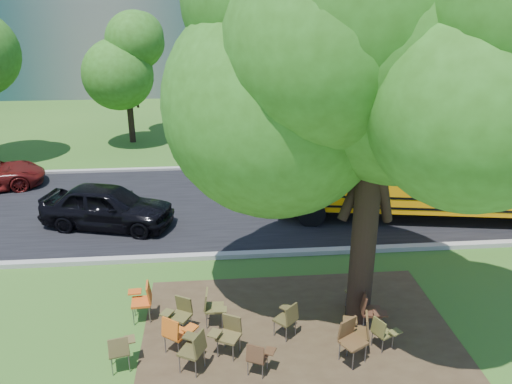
{
  "coord_description": "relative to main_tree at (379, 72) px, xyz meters",
  "views": [
    {
      "loc": [
        -0.79,
        -9.93,
        7.12
      ],
      "look_at": [
        0.44,
        3.92,
        1.67
      ],
      "focal_mm": 35.0,
      "sensor_mm": 36.0,
      "label": 1
    }
  ],
  "objects": [
    {
      "name": "asphalt_road",
      "position": [
        -2.48,
        7.26,
        -5.72
      ],
      "size": [
        80.0,
        8.0,
        0.04
      ],
      "primitive_type": "cube",
      "color": "black",
      "rests_on": "ground"
    },
    {
      "name": "ground",
      "position": [
        -2.48,
        0.26,
        -5.74
      ],
      "size": [
        160.0,
        160.0,
        0.0
      ],
      "primitive_type": "plane",
      "color": "#285019",
      "rests_on": "ground"
    },
    {
      "name": "chair_7",
      "position": [
        0.2,
        -1.14,
        -5.26
      ],
      "size": [
        0.63,
        0.53,
        0.78
      ],
      "rotation": [
        0.0,
        0.0,
        -1.1
      ],
      "color": "brown",
      "rests_on": "ground"
    },
    {
      "name": "chair_2",
      "position": [
        -3.77,
        -1.44,
        -5.16
      ],
      "size": [
        0.61,
        0.78,
        0.94
      ],
      "rotation": [
        0.0,
        0.0,
        1.09
      ],
      "color": "#443D1D",
      "rests_on": "ground"
    },
    {
      "name": "chair_10",
      "position": [
        -3.42,
        0.03,
        -5.18
      ],
      "size": [
        0.53,
        0.61,
        0.91
      ],
      "rotation": [
        0.0,
        0.0,
        -1.63
      ],
      "color": "brown",
      "rests_on": "ground"
    },
    {
      "name": "chair_6",
      "position": [
        -0.3,
        -1.16,
        -5.16
      ],
      "size": [
        0.56,
        0.72,
        0.95
      ],
      "rotation": [
        0.0,
        0.0,
        1.32
      ],
      "color": "#4F381C",
      "rests_on": "ground"
    },
    {
      "name": "black_car",
      "position": [
        -6.79,
        5.73,
        -5.01
      ],
      "size": [
        4.6,
        2.78,
        1.47
      ],
      "primitive_type": "imported",
      "rotation": [
        0.0,
        0.0,
        1.31
      ],
      "color": "black",
      "rests_on": "ground"
    },
    {
      "name": "kerb_near",
      "position": [
        -2.48,
        3.26,
        -5.67
      ],
      "size": [
        80.0,
        0.25,
        0.14
      ],
      "primitive_type": "cube",
      "color": "gray",
      "rests_on": "ground"
    },
    {
      "name": "chair_12",
      "position": [
        0.12,
        -0.44,
        -5.17
      ],
      "size": [
        0.55,
        0.68,
        0.93
      ],
      "rotation": [
        0.0,
        0.0,
        4.55
      ],
      "color": "#432618",
      "rests_on": "ground"
    },
    {
      "name": "bg_tree_2",
      "position": [
        -7.48,
        16.26,
        -1.53
      ],
      "size": [
        4.8,
        4.8,
        6.62
      ],
      "color": "black",
      "rests_on": "ground"
    },
    {
      "name": "main_tree",
      "position": [
        0.0,
        0.0,
        0.0
      ],
      "size": [
        7.2,
        7.2,
        9.36
      ],
      "color": "black",
      "rests_on": "ground"
    },
    {
      "name": "bg_tree_3",
      "position": [
        5.52,
        14.26,
        -0.71
      ],
      "size": [
        5.6,
        5.6,
        7.84
      ],
      "color": "black",
      "rests_on": "ground"
    },
    {
      "name": "chair_1",
      "position": [
        -4.18,
        -0.88,
        -5.17
      ],
      "size": [
        0.79,
        0.63,
        0.93
      ],
      "rotation": [
        0.0,
        0.0,
        -0.63
      ],
      "color": "#C65715",
      "rests_on": "ground"
    },
    {
      "name": "chair_9",
      "position": [
        -4.13,
        -0.14,
        -5.2
      ],
      "size": [
        0.73,
        0.58,
        0.88
      ],
      "rotation": [
        0.0,
        0.0,
        2.63
      ],
      "color": "#4F4A22",
      "rests_on": "ground"
    },
    {
      "name": "dirt_patch",
      "position": [
        -1.48,
        -0.24,
        -5.73
      ],
      "size": [
        7.0,
        4.5,
        0.03
      ],
      "primitive_type": "cube",
      "color": "#382819",
      "rests_on": "ground"
    },
    {
      "name": "chair_11",
      "position": [
        -1.75,
        -0.53,
        -5.21
      ],
      "size": [
        0.59,
        0.75,
        0.87
      ],
      "rotation": [
        0.0,
        0.0,
        0.77
      ],
      "color": "#433C1D",
      "rests_on": "ground"
    },
    {
      "name": "chair_0",
      "position": [
        -5.27,
        -1.28,
        -5.21
      ],
      "size": [
        0.58,
        0.61,
        0.86
      ],
      "rotation": [
        0.0,
        0.0,
        0.23
      ],
      "color": "brown",
      "rests_on": "ground"
    },
    {
      "name": "chair_5",
      "position": [
        -0.58,
        -1.44,
        -5.15
      ],
      "size": [
        0.64,
        0.8,
        0.97
      ],
      "rotation": [
        0.0,
        0.0,
        3.7
      ],
      "color": "#51371D",
      "rests_on": "ground"
    },
    {
      "name": "chair_8",
      "position": [
        -5.01,
        0.44,
        -5.16
      ],
      "size": [
        0.59,
        0.62,
        0.95
      ],
      "rotation": [
        0.0,
        0.0,
        1.64
      ],
      "color": "#C14C14",
      "rests_on": "ground"
    },
    {
      "name": "kerb_far",
      "position": [
        -2.48,
        11.36,
        -5.67
      ],
      "size": [
        80.0,
        0.25,
        0.14
      ],
      "primitive_type": "cube",
      "color": "gray",
      "rests_on": "ground"
    },
    {
      "name": "chair_3",
      "position": [
        -3.08,
        -0.97,
        -5.19
      ],
      "size": [
        0.75,
        0.59,
        0.9
      ],
      "rotation": [
        0.0,
        0.0,
        2.67
      ],
      "color": "brown",
      "rests_on": "ground"
    },
    {
      "name": "chair_13",
      "position": [
        0.09,
        0.32,
        -5.21
      ],
      "size": [
        0.59,
        0.62,
        0.87
      ],
      "rotation": [
        0.0,
        0.0,
        0.22
      ],
      "color": "#4E4421",
      "rests_on": "ground"
    },
    {
      "name": "chair_4",
      "position": [
        -2.52,
        -1.68,
        -5.26
      ],
      "size": [
        0.64,
        0.5,
        0.79
      ],
      "rotation": [
        0.0,
        0.0,
        -0.42
      ],
      "color": "#472C19",
      "rests_on": "ground"
    },
    {
      "name": "school_bus",
      "position": [
        5.29,
        5.44,
        -4.1
      ],
      "size": [
        11.84,
        4.35,
        2.84
      ],
      "rotation": [
        0.0,
        0.0,
        -0.17
      ],
      "color": "orange",
      "rests_on": "ground"
    }
  ]
}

